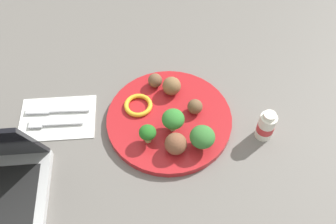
{
  "coord_description": "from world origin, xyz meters",
  "views": [
    {
      "loc": [
        -0.0,
        0.49,
        0.69
      ],
      "look_at": [
        0.0,
        0.0,
        0.04
      ],
      "focal_mm": 40.09,
      "sensor_mm": 36.0,
      "label": 1
    }
  ],
  "objects_px": {
    "plate": "(168,119)",
    "napkin": "(56,118)",
    "yogurt_bottle": "(265,126)",
    "meatball_front_left": "(174,144)",
    "broccoli_floret_back_right": "(146,133)",
    "pepper_ring_back_right": "(137,105)",
    "broccoli_floret_mid_left": "(172,119)",
    "knife": "(54,110)",
    "meatball_mid_left": "(154,80)",
    "meatball_back_right": "(194,107)",
    "broccoli_floret_center": "(201,137)",
    "fork": "(52,123)",
    "meatball_center": "(170,86)"
  },
  "relations": [
    {
      "from": "fork",
      "to": "meatball_front_left",
      "type": "bearing_deg",
      "value": 165.23
    },
    {
      "from": "yogurt_bottle",
      "to": "meatball_mid_left",
      "type": "bearing_deg",
      "value": -28.3
    },
    {
      "from": "plate",
      "to": "broccoli_floret_back_right",
      "type": "distance_m",
      "value": 0.08
    },
    {
      "from": "broccoli_floret_mid_left",
      "to": "pepper_ring_back_right",
      "type": "height_order",
      "value": "broccoli_floret_mid_left"
    },
    {
      "from": "meatball_center",
      "to": "napkin",
      "type": "relative_size",
      "value": 0.25
    },
    {
      "from": "meatball_back_right",
      "to": "fork",
      "type": "height_order",
      "value": "meatball_back_right"
    },
    {
      "from": "broccoli_floret_back_right",
      "to": "meatball_front_left",
      "type": "bearing_deg",
      "value": 159.17
    },
    {
      "from": "fork",
      "to": "knife",
      "type": "distance_m",
      "value": 0.04
    },
    {
      "from": "broccoli_floret_mid_left",
      "to": "meatball_mid_left",
      "type": "bearing_deg",
      "value": -71.44
    },
    {
      "from": "broccoli_floret_mid_left",
      "to": "napkin",
      "type": "height_order",
      "value": "broccoli_floret_mid_left"
    },
    {
      "from": "pepper_ring_back_right",
      "to": "knife",
      "type": "xyz_separation_m",
      "value": [
        0.19,
        0.0,
        -0.01
      ]
    },
    {
      "from": "meatball_front_left",
      "to": "plate",
      "type": "bearing_deg",
      "value": -80.71
    },
    {
      "from": "broccoli_floret_back_right",
      "to": "napkin",
      "type": "height_order",
      "value": "broccoli_floret_back_right"
    },
    {
      "from": "meatball_mid_left",
      "to": "meatball_front_left",
      "type": "bearing_deg",
      "value": 104.85
    },
    {
      "from": "napkin",
      "to": "yogurt_bottle",
      "type": "xyz_separation_m",
      "value": [
        -0.46,
        0.04,
        0.03
      ]
    },
    {
      "from": "pepper_ring_back_right",
      "to": "yogurt_bottle",
      "type": "relative_size",
      "value": 0.84
    },
    {
      "from": "meatball_back_right",
      "to": "napkin",
      "type": "height_order",
      "value": "meatball_back_right"
    },
    {
      "from": "broccoli_floret_center",
      "to": "meatball_front_left",
      "type": "height_order",
      "value": "broccoli_floret_center"
    },
    {
      "from": "meatball_center",
      "to": "fork",
      "type": "xyz_separation_m",
      "value": [
        0.27,
        0.08,
        -0.03
      ]
    },
    {
      "from": "broccoli_floret_center",
      "to": "meatball_back_right",
      "type": "bearing_deg",
      "value": -83.24
    },
    {
      "from": "knife",
      "to": "meatball_center",
      "type": "bearing_deg",
      "value": -169.71
    },
    {
      "from": "meatball_back_right",
      "to": "yogurt_bottle",
      "type": "height_order",
      "value": "yogurt_bottle"
    },
    {
      "from": "pepper_ring_back_right",
      "to": "knife",
      "type": "height_order",
      "value": "pepper_ring_back_right"
    },
    {
      "from": "meatball_back_right",
      "to": "yogurt_bottle",
      "type": "bearing_deg",
      "value": 160.66
    },
    {
      "from": "broccoli_floret_back_right",
      "to": "fork",
      "type": "bearing_deg",
      "value": -13.06
    },
    {
      "from": "meatball_center",
      "to": "knife",
      "type": "height_order",
      "value": "meatball_center"
    },
    {
      "from": "meatball_back_right",
      "to": "meatball_center",
      "type": "xyz_separation_m",
      "value": [
        0.05,
        -0.06,
        0.0
      ]
    },
    {
      "from": "broccoli_floret_center",
      "to": "broccoli_floret_back_right",
      "type": "bearing_deg",
      "value": -6.09
    },
    {
      "from": "broccoli_floret_back_right",
      "to": "pepper_ring_back_right",
      "type": "height_order",
      "value": "broccoli_floret_back_right"
    },
    {
      "from": "meatball_front_left",
      "to": "napkin",
      "type": "height_order",
      "value": "meatball_front_left"
    },
    {
      "from": "napkin",
      "to": "meatball_mid_left",
      "type": "bearing_deg",
      "value": -158.48
    },
    {
      "from": "broccoli_floret_center",
      "to": "pepper_ring_back_right",
      "type": "xyz_separation_m",
      "value": [
        0.14,
        -0.1,
        -0.03
      ]
    },
    {
      "from": "broccoli_floret_mid_left",
      "to": "meatball_back_right",
      "type": "bearing_deg",
      "value": -135.59
    },
    {
      "from": "broccoli_floret_center",
      "to": "fork",
      "type": "relative_size",
      "value": 0.45
    },
    {
      "from": "broccoli_floret_center",
      "to": "napkin",
      "type": "distance_m",
      "value": 0.33
    },
    {
      "from": "broccoli_floret_back_right",
      "to": "knife",
      "type": "xyz_separation_m",
      "value": [
        0.22,
        -0.09,
        -0.04
      ]
    },
    {
      "from": "napkin",
      "to": "fork",
      "type": "bearing_deg",
      "value": 71.15
    },
    {
      "from": "broccoli_floret_back_right",
      "to": "broccoli_floret_center",
      "type": "bearing_deg",
      "value": 173.91
    },
    {
      "from": "broccoli_floret_back_right",
      "to": "yogurt_bottle",
      "type": "relative_size",
      "value": 0.59
    },
    {
      "from": "napkin",
      "to": "broccoli_floret_back_right",
      "type": "bearing_deg",
      "value": 161.89
    },
    {
      "from": "meatball_center",
      "to": "knife",
      "type": "bearing_deg",
      "value": 10.29
    },
    {
      "from": "broccoli_floret_back_right",
      "to": "napkin",
      "type": "xyz_separation_m",
      "value": [
        0.21,
        -0.07,
        -0.04
      ]
    },
    {
      "from": "broccoli_floret_mid_left",
      "to": "pepper_ring_back_right",
      "type": "xyz_separation_m",
      "value": [
        0.08,
        -0.06,
        -0.03
      ]
    },
    {
      "from": "plate",
      "to": "napkin",
      "type": "relative_size",
      "value": 1.65
    },
    {
      "from": "napkin",
      "to": "knife",
      "type": "bearing_deg",
      "value": -63.92
    },
    {
      "from": "broccoli_floret_center",
      "to": "meatball_back_right",
      "type": "distance_m",
      "value": 0.09
    },
    {
      "from": "broccoli_floret_mid_left",
      "to": "knife",
      "type": "relative_size",
      "value": 0.38
    },
    {
      "from": "napkin",
      "to": "yogurt_bottle",
      "type": "height_order",
      "value": "yogurt_bottle"
    },
    {
      "from": "knife",
      "to": "yogurt_bottle",
      "type": "height_order",
      "value": "yogurt_bottle"
    },
    {
      "from": "broccoli_floret_mid_left",
      "to": "meatball_front_left",
      "type": "distance_m",
      "value": 0.05
    }
  ]
}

